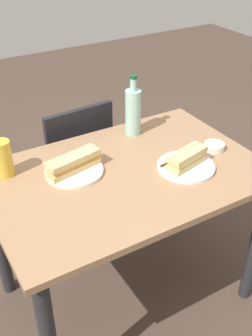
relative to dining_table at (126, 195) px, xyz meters
The scene contains 12 objects.
ground_plane 0.63m from the dining_table, ahead, with size 8.00×8.00×0.00m, color #47382D.
dining_table is the anchor object (origin of this frame).
chair_far 0.60m from the dining_table, 89.47° to the left, with size 0.42×0.42×0.84m.
plate_near 0.29m from the dining_table, 23.96° to the right, with size 0.25×0.25×0.01m, color white.
baguette_sandwich_near 0.31m from the dining_table, 23.96° to the right, with size 0.20×0.11×0.07m.
knife_near 0.26m from the dining_table, 13.90° to the right, with size 0.18×0.03×0.01m.
plate_far 0.25m from the dining_table, 150.55° to the left, with size 0.25×0.25×0.01m, color silver.
baguette_sandwich_far 0.28m from the dining_table, 150.55° to the left, with size 0.25×0.12×0.07m.
knife_far 0.30m from the dining_table, 142.83° to the left, with size 0.18×0.02×0.01m.
water_bottle 0.42m from the dining_table, 53.75° to the left, with size 0.08×0.08×0.30m.
beer_glass 0.54m from the dining_table, 151.32° to the left, with size 0.07×0.07×0.16m, color gold.
olive_bowl 0.47m from the dining_table, ahead, with size 0.09×0.09×0.03m, color silver.
Camera 1 is at (-0.73, -1.24, 1.72)m, focal length 43.91 mm.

